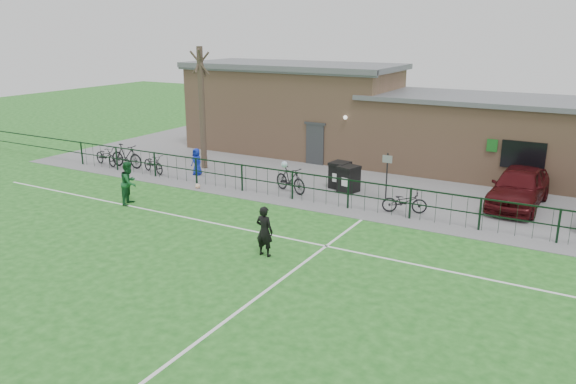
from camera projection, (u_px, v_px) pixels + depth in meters
The scene contains 21 objects.
ground at pixel (201, 279), 15.88m from camera, with size 90.00×90.00×0.00m, color #1C5E1B.
paving_strip at pixel (375, 175), 27.14m from camera, with size 34.00×13.00×0.02m, color slate.
pitch_line_touch at pixel (323, 206), 22.39m from camera, with size 28.00×0.10×0.01m, color white.
pitch_line_mid at pixel (274, 235), 19.22m from camera, with size 28.00×0.10×0.01m, color white.
pitch_line_perp at pixel (261, 295), 14.93m from camera, with size 0.10×16.00×0.01m, color white.
perimeter_fence at pixel (325, 190), 22.39m from camera, with size 28.00×0.10×1.20m, color black.
bare_tree at pixel (202, 109), 27.59m from camera, with size 0.30×0.30×6.00m, color #413228.
wheelie_bin_left at pixel (349, 180), 24.13m from camera, with size 0.70×0.79×1.06m, color black.
wheelie_bin_right at pixel (340, 176), 24.76m from camera, with size 0.71×0.81×1.08m, color black.
sign_post at pixel (387, 177), 22.72m from camera, with size 0.06×0.06×2.00m, color black.
car_maroon at pixel (519, 187), 22.13m from camera, with size 1.86×4.63×1.58m, color #440C0F.
bicycle_a at pixel (106, 156), 28.84m from camera, with size 0.65×1.85×0.97m, color black.
bicycle_b at pixel (126, 156), 28.34m from camera, with size 0.57×2.00×1.20m, color black.
bicycle_c at pixel (153, 164), 27.38m from camera, with size 0.60×1.72×0.90m, color black.
bicycle_d at pixel (290, 179), 24.07m from camera, with size 0.54×1.90×1.14m, color black.
bicycle_e at pixel (404, 201), 21.42m from camera, with size 0.59×1.70×0.89m, color black.
spectator_child at pixel (197, 162), 26.89m from camera, with size 0.64×0.41×1.30m, color #1228B1.
goalkeeper_kick at pixel (265, 229), 17.38m from camera, with size 1.31×3.11×2.35m.
outfield_player at pixel (129, 183), 22.47m from camera, with size 0.85×0.66×1.75m, color #19572A.
ball_ground at pixel (198, 186), 24.78m from camera, with size 0.22×0.22×0.22m, color white.
clubhouse at pixel (381, 119), 29.44m from camera, with size 24.25×5.40×4.96m.
Camera 1 is at (9.34, -11.43, 6.84)m, focal length 35.00 mm.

